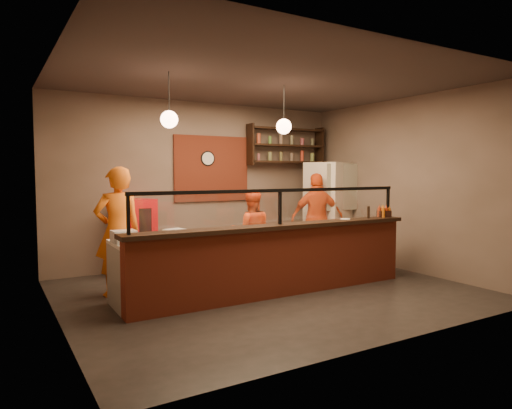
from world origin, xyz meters
TOP-DOWN VIEW (x-y plane):
  - floor at (0.00, 0.00)m, footprint 6.00×6.00m
  - ceiling at (0.00, 0.00)m, footprint 6.00×6.00m
  - wall_back at (0.00, 2.50)m, footprint 6.00×0.00m
  - wall_left at (-3.00, 0.00)m, footprint 0.00×5.00m
  - wall_right at (3.00, 0.00)m, footprint 0.00×5.00m
  - wall_front at (0.00, -2.50)m, footprint 6.00×0.00m
  - brick_patch at (0.20, 2.47)m, footprint 1.60×0.04m
  - service_counter at (0.00, -0.30)m, footprint 4.60×0.25m
  - counter_ledge at (0.00, -0.30)m, footprint 4.70×0.37m
  - worktop_cabinet at (0.00, 0.20)m, footprint 4.60×0.75m
  - worktop at (0.00, 0.20)m, footprint 4.60×0.75m
  - sneeze_guard at (0.00, -0.30)m, footprint 4.50×0.05m
  - wall_shelving at (1.90, 2.32)m, footprint 1.84×0.28m
  - wall_clock at (0.10, 2.46)m, footprint 0.30×0.04m
  - pendant_left at (-1.50, 0.20)m, footprint 0.24×0.24m
  - pendant_right at (0.40, 0.20)m, footprint 0.24×0.24m
  - cook_left at (-2.05, 0.94)m, footprint 0.73×0.51m
  - cook_mid at (0.37, 1.19)m, footprint 0.90×0.81m
  - cook_right at (2.05, 1.42)m, footprint 1.15×0.83m
  - fridge at (2.60, 1.71)m, footprint 1.06×1.02m
  - red_cooler at (-1.44, 2.15)m, footprint 0.70×0.66m
  - pizza_dough at (0.50, 0.16)m, footprint 0.53×0.53m
  - prep_tub_a at (-2.15, 0.08)m, footprint 0.29×0.24m
  - prep_tub_b at (-2.15, 0.21)m, footprint 0.31×0.25m
  - prep_tub_c at (-1.45, 0.17)m, footprint 0.31×0.28m
  - rolling_pin at (-1.92, 0.13)m, footprint 0.32×0.28m
  - condiment_caddy at (2.17, -0.27)m, footprint 0.24×0.22m
  - pepper_mill at (1.76, -0.31)m, footprint 0.06×0.06m
  - small_plate at (1.31, -0.25)m, footprint 0.17×0.17m

SIDE VIEW (x-z plane):
  - floor at x=0.00m, z-range 0.00..0.00m
  - worktop_cabinet at x=0.00m, z-range 0.00..0.85m
  - service_counter at x=0.00m, z-range 0.00..1.00m
  - red_cooler at x=-1.44m, z-range 0.00..1.35m
  - cook_mid at x=0.37m, z-range 0.00..1.51m
  - worktop at x=0.00m, z-range 0.85..0.90m
  - cook_right at x=2.05m, z-range 0.00..1.81m
  - pizza_dough at x=0.50m, z-range 0.90..0.91m
  - rolling_pin at x=-1.92m, z-range 0.90..0.96m
  - cook_left at x=-2.05m, z-range 0.00..1.91m
  - prep_tub_c at x=-1.45m, z-range 0.90..1.03m
  - prep_tub_a at x=-2.15m, z-range 0.90..1.03m
  - prep_tub_b at x=-2.15m, z-range 0.90..1.05m
  - fridge at x=2.60m, z-range 0.00..2.04m
  - counter_ledge at x=0.00m, z-range 1.00..1.06m
  - small_plate at x=1.31m, z-range 1.06..1.07m
  - condiment_caddy at x=2.17m, z-range 1.06..1.17m
  - pepper_mill at x=1.76m, z-range 1.06..1.26m
  - sneeze_guard at x=0.00m, z-range 1.11..1.63m
  - wall_back at x=0.00m, z-range -1.40..4.60m
  - wall_left at x=-3.00m, z-range -0.90..4.10m
  - wall_right at x=3.00m, z-range -0.90..4.10m
  - wall_front at x=0.00m, z-range -1.40..4.60m
  - brick_patch at x=0.20m, z-range 1.25..2.55m
  - wall_clock at x=0.10m, z-range 1.95..2.25m
  - wall_shelving at x=1.90m, z-range 1.98..2.83m
  - pendant_left at x=-1.50m, z-range 2.17..2.94m
  - pendant_right at x=0.40m, z-range 2.17..2.94m
  - ceiling at x=0.00m, z-range 3.20..3.20m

